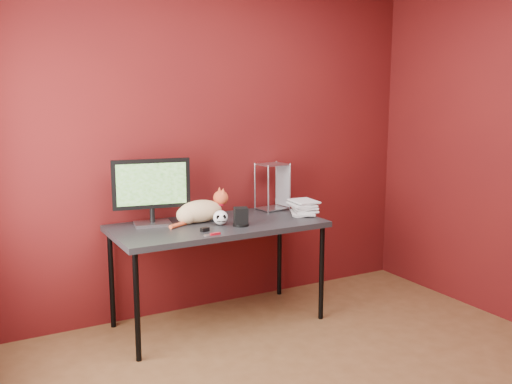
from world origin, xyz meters
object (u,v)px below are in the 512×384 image
cat (200,211)px  monitor (151,188)px  desk (218,230)px  skull_mug (221,218)px  book_stack (293,138)px  speaker (241,217)px

cat → monitor: bearing=163.1°
desk → monitor: (-0.42, 0.18, 0.31)m
desk → skull_mug: 0.12m
book_stack → desk: bearing=-179.4°
monitor → book_stack: (1.05, -0.17, 0.32)m
desk → cat: (-0.09, 0.10, 0.13)m
monitor → cat: 0.39m
desk → cat: 0.19m
skull_mug → speaker: speaker is taller
skull_mug → speaker: 0.15m
speaker → book_stack: size_ratio=0.11×
cat → speaker: size_ratio=3.83×
monitor → book_stack: book_stack is taller
cat → skull_mug: cat is taller
desk → monitor: 0.55m
desk → cat: size_ratio=3.01×
speaker → book_stack: book_stack is taller
skull_mug → cat: bearing=140.3°
monitor → speaker: size_ratio=4.13×
desk → book_stack: book_stack is taller
cat → skull_mug: 0.18m
book_stack → cat: bearing=172.7°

